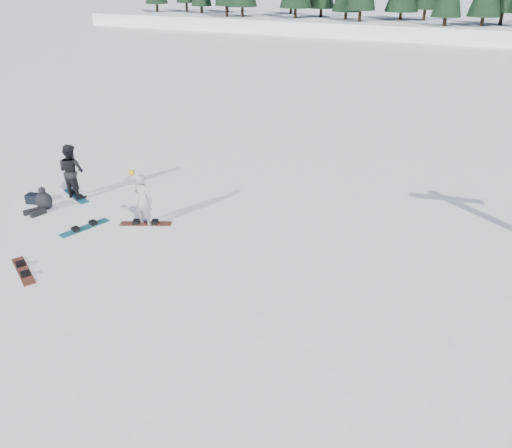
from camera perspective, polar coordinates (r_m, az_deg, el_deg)
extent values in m
plane|color=white|center=(14.38, -16.52, -1.84)|extent=(420.00, 420.00, 0.00)
cube|color=white|center=(65.07, 19.43, 18.71)|extent=(90.00, 14.00, 5.00)
ellipsoid|color=white|center=(196.71, 2.90, 20.92)|extent=(143.00, 110.00, 49.50)
ellipsoid|color=white|center=(265.72, -8.28, 22.09)|extent=(169.00, 130.00, 52.00)
imported|color=#AFAFB4|center=(14.70, -12.78, 2.72)|extent=(0.58, 0.39, 1.58)
sphere|color=#E0AB0B|center=(14.42, -14.03, 5.72)|extent=(0.18, 0.18, 0.18)
imported|color=black|center=(17.25, -20.32, 5.70)|extent=(0.88, 0.69, 1.78)
ellipsoid|color=black|center=(16.82, -23.07, 2.47)|extent=(0.65, 0.60, 0.56)
sphere|color=black|center=(16.69, -23.28, 3.56)|extent=(0.22, 0.22, 0.22)
cube|color=black|center=(16.58, -23.63, 1.16)|extent=(0.22, 0.51, 0.14)
cube|color=black|center=(16.78, -24.24, 1.33)|extent=(0.34, 0.51, 0.14)
cube|color=black|center=(17.50, -24.04, 2.68)|extent=(0.52, 0.41, 0.30)
cube|color=maroon|center=(15.02, -12.48, 0.03)|extent=(1.47, 0.91, 0.03)
cube|color=#19728D|center=(17.56, -19.87, 3.04)|extent=(1.49, 0.85, 0.03)
cube|color=teal|center=(15.27, -18.98, -0.41)|extent=(0.68, 1.52, 0.03)
cube|color=maroon|center=(13.69, -25.05, -4.87)|extent=(1.45, 0.98, 0.03)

